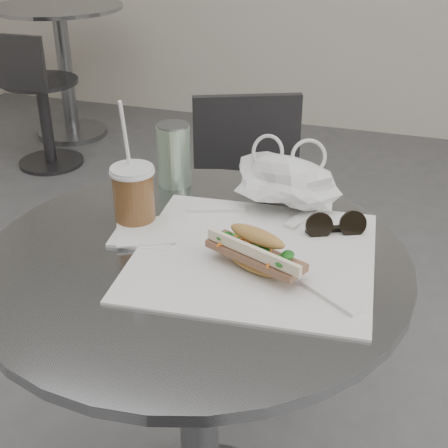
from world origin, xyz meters
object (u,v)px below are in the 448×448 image
(bg_chair, at_px, (40,108))
(bg_table, at_px, (64,56))
(cafe_table, at_px, (198,374))
(chair_far, at_px, (251,248))
(sunglasses, at_px, (335,227))
(banh_mi, at_px, (256,251))
(drink_can, at_px, (174,155))
(iced_coffee, at_px, (134,194))

(bg_chair, bearing_deg, bg_table, 102.35)
(cafe_table, relative_size, chair_far, 0.98)
(sunglasses, bearing_deg, banh_mi, -147.59)
(drink_can, bearing_deg, iced_coffee, -92.13)
(cafe_table, relative_size, iced_coffee, 3.09)
(banh_mi, height_order, iced_coffee, iced_coffee)
(drink_can, bearing_deg, chair_far, 81.58)
(cafe_table, relative_size, bg_chair, 1.07)
(cafe_table, height_order, banh_mi, banh_mi)
(bg_table, bearing_deg, sunglasses, -48.42)
(chair_far, distance_m, drink_can, 0.63)
(cafe_table, bearing_deg, chair_far, 96.75)
(banh_mi, distance_m, drink_can, 0.39)
(bg_table, height_order, iced_coffee, iced_coffee)
(bg_chair, height_order, sunglasses, sunglasses)
(bg_chair, relative_size, banh_mi, 3.05)
(cafe_table, xyz_separation_m, bg_table, (-1.60, 2.20, -0.00))
(bg_table, height_order, bg_chair, bg_table)
(iced_coffee, relative_size, sunglasses, 2.20)
(cafe_table, bearing_deg, iced_coffee, 151.95)
(iced_coffee, bearing_deg, sunglasses, 9.62)
(bg_chair, height_order, iced_coffee, iced_coffee)
(chair_far, relative_size, sunglasses, 6.93)
(bg_table, relative_size, chair_far, 0.95)
(banh_mi, bearing_deg, drink_can, 155.29)
(chair_far, bearing_deg, banh_mi, 82.67)
(banh_mi, bearing_deg, bg_chair, 155.29)
(bg_chair, distance_m, iced_coffee, 2.18)
(banh_mi, height_order, sunglasses, banh_mi)
(iced_coffee, bearing_deg, cafe_table, -28.05)
(bg_table, bearing_deg, banh_mi, -52.27)
(bg_table, xyz_separation_m, sunglasses, (1.82, -2.06, 0.29))
(chair_far, distance_m, banh_mi, 0.85)
(chair_far, bearing_deg, cafe_table, 73.84)
(iced_coffee, height_order, drink_can, iced_coffee)
(banh_mi, bearing_deg, sunglasses, 79.05)
(bg_table, bearing_deg, bg_chair, -76.02)
(bg_table, bearing_deg, drink_can, -53.01)
(bg_table, distance_m, drink_can, 2.44)
(chair_far, xyz_separation_m, banh_mi, (0.20, -0.71, 0.43))
(bg_table, xyz_separation_m, bg_chair, (0.12, -0.47, -0.15))
(cafe_table, height_order, iced_coffee, iced_coffee)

